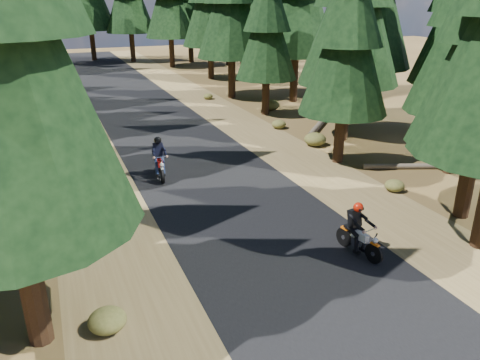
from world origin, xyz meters
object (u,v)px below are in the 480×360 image
at_px(log_far, 411,166).
at_px(rider_lead, 359,238).
at_px(log_near, 321,122).
at_px(rider_follow, 160,165).

xyz_separation_m(log_far, rider_lead, (-6.48, -5.16, 0.41)).
distance_m(log_near, log_far, 7.93).
distance_m(rider_lead, rider_follow, 9.15).
bearing_deg(rider_follow, log_far, 168.46).
height_order(log_near, rider_follow, rider_follow).
relative_size(rider_lead, rider_follow, 0.94).
bearing_deg(log_near, rider_follow, 157.37).
bearing_deg(log_near, rider_lead, -164.38).
bearing_deg(rider_follow, rider_lead, 120.26).
height_order(log_far, rider_lead, rider_lead).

